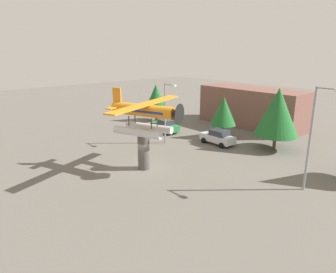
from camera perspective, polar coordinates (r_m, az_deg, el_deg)
ground_plane at (r=29.01m, az=-4.48°, el=-5.95°), size 140.00×140.00×0.00m
display_pedestal at (r=28.42m, az=-4.56°, el=-2.76°), size 1.10×1.10×3.42m
floatplane_monument at (r=27.45m, az=-4.48°, el=3.89°), size 7.19×10.13×4.00m
car_near_green at (r=41.13m, az=-0.56°, el=2.04°), size 4.20×2.02×1.76m
car_mid_silver at (r=36.33m, az=9.29°, el=-0.08°), size 4.20×2.02×1.76m
streetlight_primary at (r=35.37m, az=-0.32°, el=5.18°), size 1.84×0.28×7.10m
streetlight_secondary at (r=25.53m, az=25.48°, el=0.65°), size 1.84×0.28×8.23m
storefront_building at (r=46.10m, az=15.41°, el=5.32°), size 15.43×5.46×5.43m
tree_west at (r=47.39m, az=-2.25°, el=7.37°), size 3.48×3.48×5.64m
tree_east at (r=38.60m, az=10.31°, el=4.70°), size 3.18×3.18×5.20m
tree_center_back at (r=35.39m, az=19.74°, el=4.33°), size 4.73×4.73×6.86m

